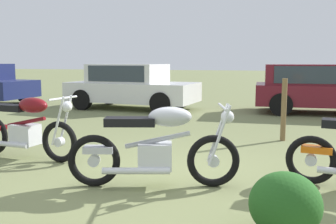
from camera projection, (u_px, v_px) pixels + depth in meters
ground_plane at (164, 179)px, 4.95m from camera, size 120.00×120.00×0.00m
motorcycle_maroon at (25, 128)px, 5.93m from camera, size 1.98×0.64×1.02m
motorcycle_silver at (156, 147)px, 4.58m from camera, size 2.03×0.90×1.02m
car_white at (131, 84)px, 12.18m from camera, size 4.23×2.20×1.43m
car_burgundy at (326, 85)px, 11.07m from camera, size 4.45×2.14×1.43m
fence_post_wooden at (284, 110)px, 7.25m from camera, size 0.10×0.10×1.20m
shrub_low at (285, 205)px, 3.29m from camera, size 0.63×0.61×0.57m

